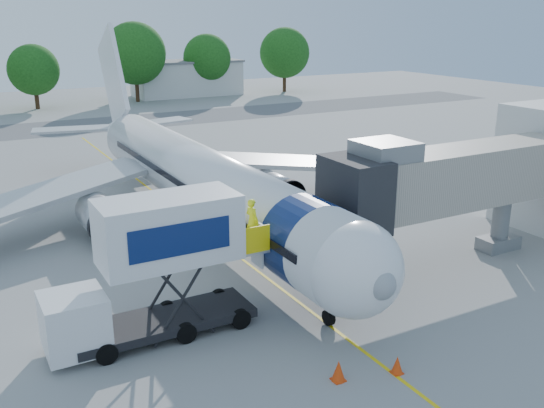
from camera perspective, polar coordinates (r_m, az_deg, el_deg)
ground at (r=32.40m, az=-4.15°, el=-4.20°), size 160.00×160.00×0.00m
guidance_line at (r=32.40m, az=-4.15°, el=-4.19°), size 0.15×70.00×0.01m
taxiway_strip at (r=71.54m, az=-18.63°, el=6.88°), size 120.00×10.00×0.01m
aircraft at (r=35.09m, az=-7.10°, el=2.47°), size 34.17×37.73×11.35m
jet_bridge at (r=29.91m, az=15.62°, el=2.11°), size 13.90×3.20×6.60m
catering_hiloader at (r=23.22m, az=-11.04°, el=-6.10°), size 8.58×2.44×5.50m
safety_cone_a at (r=21.36m, az=6.28°, el=-15.36°), size 0.48×0.48×0.76m
safety_cone_b at (r=22.07m, az=11.70°, el=-14.63°), size 0.41×0.41×0.66m
outbuilding_right at (r=96.30m, az=-8.01°, el=11.68°), size 16.40×7.40×5.30m
tree_d at (r=86.60m, az=-21.53°, el=11.67°), size 6.58×6.58×8.39m
tree_e at (r=89.90m, az=-12.79°, el=13.66°), size 8.73×8.73×11.14m
tree_f at (r=95.55m, az=-6.13°, el=13.48°), size 7.27×7.27×9.27m
tree_g at (r=99.73m, az=1.19°, el=14.04°), size 7.96×7.96×10.15m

